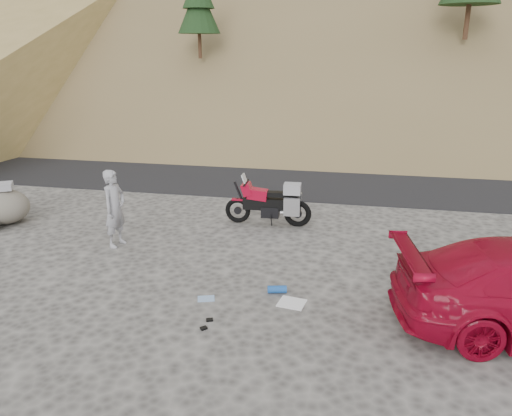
{
  "coord_description": "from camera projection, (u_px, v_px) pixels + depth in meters",
  "views": [
    {
      "loc": [
        3.47,
        -9.8,
        4.82
      ],
      "look_at": [
        1.19,
        1.62,
        1.0
      ],
      "focal_mm": 35.0,
      "sensor_mm": 36.0,
      "label": 1
    }
  ],
  "objects": [
    {
      "name": "ground",
      "position": [
        191.0,
        269.0,
        11.28
      ],
      "size": [
        140.0,
        140.0,
        0.0
      ],
      "primitive_type": "plane",
      "color": "#44423F",
      "rests_on": "ground"
    },
    {
      "name": "road",
      "position": [
        263.0,
        173.0,
        19.66
      ],
      "size": [
        120.0,
        7.0,
        0.05
      ],
      "primitive_type": "cube",
      "color": "black",
      "rests_on": "ground"
    },
    {
      "name": "motorcycle",
      "position": [
        272.0,
        203.0,
        13.86
      ],
      "size": [
        2.44,
        0.73,
        1.45
      ],
      "rotation": [
        0.0,
        0.0,
        0.03
      ],
      "color": "black",
      "rests_on": "ground"
    },
    {
      "name": "man",
      "position": [
        118.0,
        245.0,
        12.61
      ],
      "size": [
        0.6,
        0.79,
        1.95
      ],
      "primitive_type": "imported",
      "rotation": [
        0.0,
        0.0,
        1.38
      ],
      "color": "#97979C",
      "rests_on": "ground"
    },
    {
      "name": "boulder",
      "position": [
        3.0,
        206.0,
        14.02
      ],
      "size": [
        1.83,
        1.68,
        1.16
      ],
      "rotation": [
        0.0,
        0.0,
        0.31
      ],
      "color": "#58544B",
      "rests_on": "ground"
    },
    {
      "name": "gear_white_cloth",
      "position": [
        292.0,
        303.0,
        9.76
      ],
      "size": [
        0.58,
        0.54,
        0.02
      ],
      "primitive_type": "cube",
      "rotation": [
        0.0,
        0.0,
        -0.17
      ],
      "color": "white",
      "rests_on": "ground"
    },
    {
      "name": "gear_blue_mat",
      "position": [
        277.0,
        289.0,
        10.16
      ],
      "size": [
        0.41,
        0.24,
        0.15
      ],
      "primitive_type": "cylinder",
      "rotation": [
        0.0,
        1.57,
        0.23
      ],
      "color": "#1A4D9E",
      "rests_on": "ground"
    },
    {
      "name": "gear_glove_a",
      "position": [
        210.0,
        320.0,
        9.15
      ],
      "size": [
        0.15,
        0.13,
        0.04
      ],
      "primitive_type": "cube",
      "rotation": [
        0.0,
        0.0,
        0.36
      ],
      "color": "black",
      "rests_on": "ground"
    },
    {
      "name": "gear_glove_b",
      "position": [
        204.0,
        328.0,
        8.88
      ],
      "size": [
        0.15,
        0.14,
        0.04
      ],
      "primitive_type": "cube",
      "rotation": [
        0.0,
        0.0,
        0.75
      ],
      "color": "black",
      "rests_on": "ground"
    },
    {
      "name": "gear_blue_cloth",
      "position": [
        206.0,
        299.0,
        9.93
      ],
      "size": [
        0.39,
        0.34,
        0.01
      ],
      "primitive_type": "cube",
      "rotation": [
        0.0,
        0.0,
        0.31
      ],
      "color": "#85A5CD",
      "rests_on": "ground"
    }
  ]
}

